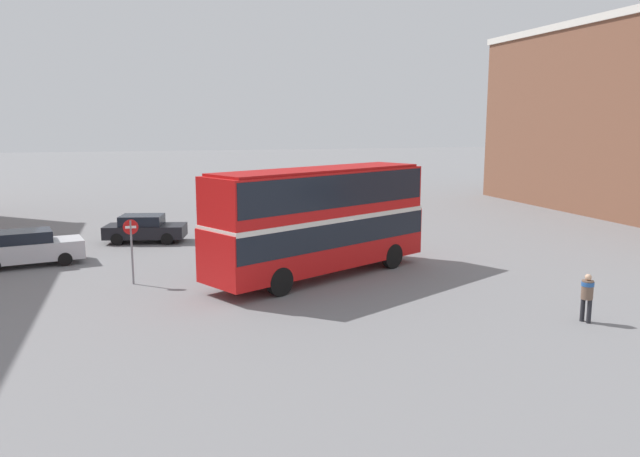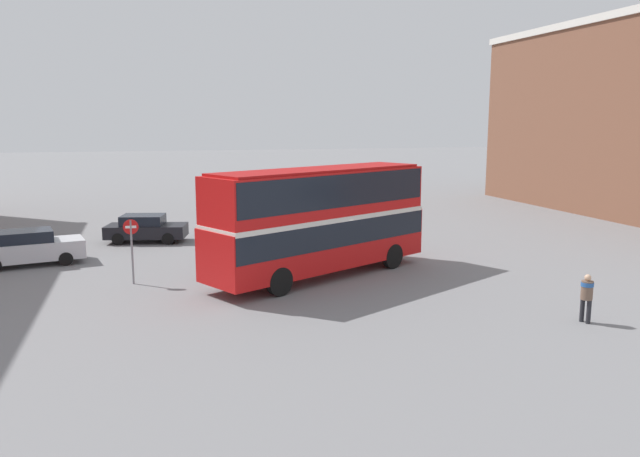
% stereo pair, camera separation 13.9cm
% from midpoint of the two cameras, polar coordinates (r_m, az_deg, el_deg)
% --- Properties ---
extents(ground_plane, '(240.00, 240.00, 0.00)m').
position_cam_midpoint_polar(ground_plane, '(26.55, -0.48, -4.24)').
color(ground_plane, slate).
extents(double_decker_bus, '(10.44, 7.07, 4.54)m').
position_cam_midpoint_polar(double_decker_bus, '(25.76, -0.15, 1.26)').
color(double_decker_bus, red).
rests_on(double_decker_bus, ground_plane).
extents(pedestrian_foreground, '(0.49, 0.49, 1.60)m').
position_cam_midpoint_polar(pedestrian_foreground, '(21.89, 23.07, -5.43)').
color(pedestrian_foreground, '#232328').
rests_on(pedestrian_foreground, ground_plane).
extents(parked_car_kerb_near, '(4.94, 2.82, 1.60)m').
position_cam_midpoint_polar(parked_car_kerb_near, '(31.02, -25.36, -1.62)').
color(parked_car_kerb_near, silver).
rests_on(parked_car_kerb_near, ground_plane).
extents(parked_car_kerb_far, '(4.51, 2.76, 1.47)m').
position_cam_midpoint_polar(parked_car_kerb_far, '(34.86, -15.85, 0.01)').
color(parked_car_kerb_far, black).
rests_on(parked_car_kerb_far, ground_plane).
extents(no_entry_sign, '(0.60, 0.08, 2.61)m').
position_cam_midpoint_polar(no_entry_sign, '(25.78, -17.01, -1.15)').
color(no_entry_sign, gray).
rests_on(no_entry_sign, ground_plane).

